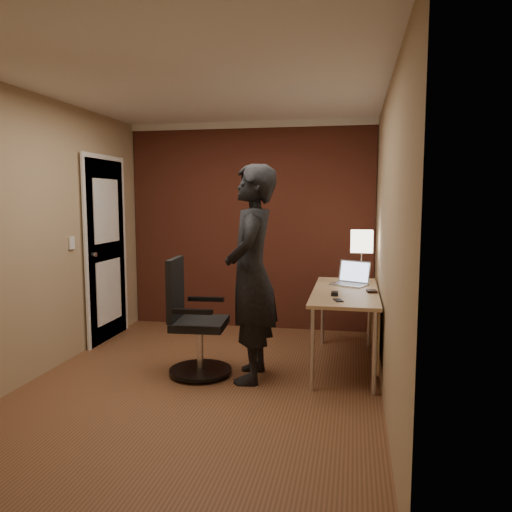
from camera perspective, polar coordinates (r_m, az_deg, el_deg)
name	(u,v)px	position (r m, az deg, el deg)	size (l,w,h in m)	color
room	(220,218)	(5.75, -4.19, 4.40)	(4.00, 4.00, 4.00)	brown
desk	(353,304)	(4.79, 11.03, -5.39)	(0.60, 1.50, 0.73)	tan
desk_lamp	(362,242)	(5.19, 11.99, 1.59)	(0.22, 0.22, 0.54)	silver
laptop	(352,278)	(5.08, 10.87, -2.51)	(0.41, 0.37, 0.23)	silver
mouse	(335,294)	(4.49, 8.97, -4.27)	(0.06, 0.10, 0.03)	black
phone	(338,300)	(4.27, 9.38, -5.01)	(0.06, 0.12, 0.01)	black
wallet	(372,291)	(4.70, 13.10, -3.94)	(0.09, 0.11, 0.02)	black
office_chair	(193,325)	(4.55, -7.24, -7.83)	(0.56, 0.60, 1.04)	black
person	(251,274)	(4.32, -0.55, -2.03)	(0.68, 0.45, 1.88)	black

